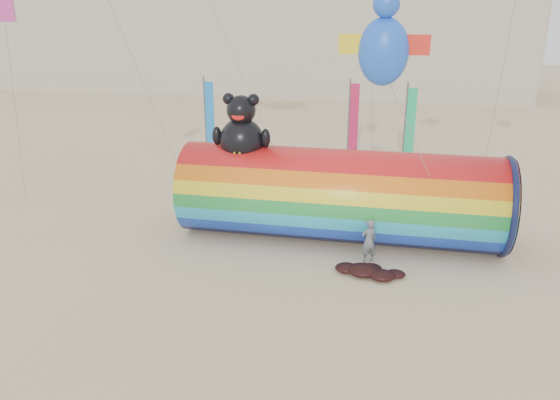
# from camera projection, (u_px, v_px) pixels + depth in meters

# --- Properties ---
(ground) EXTENTS (160.00, 160.00, 0.00)m
(ground) POSITION_uv_depth(u_px,v_px,m) (259.00, 272.00, 20.52)
(ground) COLOR #CCB58C
(ground) RESTS_ON ground
(windsock_assembly) EXTENTS (13.37, 4.07, 6.16)m
(windsock_assembly) POSITION_uv_depth(u_px,v_px,m) (340.00, 193.00, 22.82)
(windsock_assembly) COLOR red
(windsock_assembly) RESTS_ON ground
(kite_handler) EXTENTS (0.77, 0.70, 1.77)m
(kite_handler) POSITION_uv_depth(u_px,v_px,m) (369.00, 241.00, 21.08)
(kite_handler) COLOR slate
(kite_handler) RESTS_ON ground
(fabric_bundle) EXTENTS (2.62, 1.35, 0.41)m
(fabric_bundle) POSITION_uv_depth(u_px,v_px,m) (368.00, 271.00, 20.23)
(fabric_bundle) COLOR black
(fabric_bundle) RESTS_ON ground
(festival_banners) EXTENTS (13.14, 1.14, 5.20)m
(festival_banners) POSITION_uv_depth(u_px,v_px,m) (321.00, 121.00, 33.76)
(festival_banners) COLOR #59595E
(festival_banners) RESTS_ON ground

